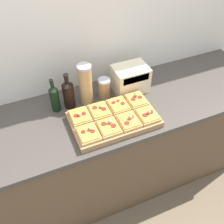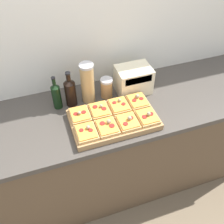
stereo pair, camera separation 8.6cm
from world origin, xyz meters
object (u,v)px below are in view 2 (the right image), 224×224
object	(u,v)px
cutting_board	(113,120)
toaster_oven	(133,80)
grain_jar_tall	(88,83)
grain_jar_short	(107,88)
wine_bottle	(70,92)
olive_oil_bottle	(56,95)

from	to	relation	value
cutting_board	toaster_oven	bearing A→B (deg)	47.20
grain_jar_tall	toaster_oven	world-z (taller)	grain_jar_tall
grain_jar_short	wine_bottle	bearing A→B (deg)	180.00
wine_bottle	toaster_oven	bearing A→B (deg)	-0.11
olive_oil_bottle	toaster_oven	world-z (taller)	olive_oil_bottle
olive_oil_bottle	toaster_oven	distance (m)	0.55
grain_jar_short	toaster_oven	xyz separation A→B (m)	(0.20, -0.00, 0.02)
olive_oil_bottle	wine_bottle	size ratio (longest dim) A/B	0.95
grain_jar_tall	grain_jar_short	size ratio (longest dim) A/B	2.01
olive_oil_bottle	cutting_board	bearing A→B (deg)	-39.92
cutting_board	grain_jar_tall	xyz separation A→B (m)	(-0.09, 0.26, 0.13)
cutting_board	grain_jar_tall	distance (m)	0.31
toaster_oven	grain_jar_tall	bearing A→B (deg)	179.86
grain_jar_tall	toaster_oven	size ratio (longest dim) A/B	1.12
grain_jar_short	olive_oil_bottle	bearing A→B (deg)	180.00
grain_jar_short	toaster_oven	size ratio (longest dim) A/B	0.56
cutting_board	toaster_oven	size ratio (longest dim) A/B	2.07
wine_bottle	grain_jar_short	xyz separation A→B (m)	(0.26, -0.00, -0.03)
wine_bottle	grain_jar_tall	size ratio (longest dim) A/B	0.89
olive_oil_bottle	grain_jar_short	size ratio (longest dim) A/B	1.68
cutting_board	grain_jar_tall	bearing A→B (deg)	109.89
olive_oil_bottle	grain_jar_tall	size ratio (longest dim) A/B	0.84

